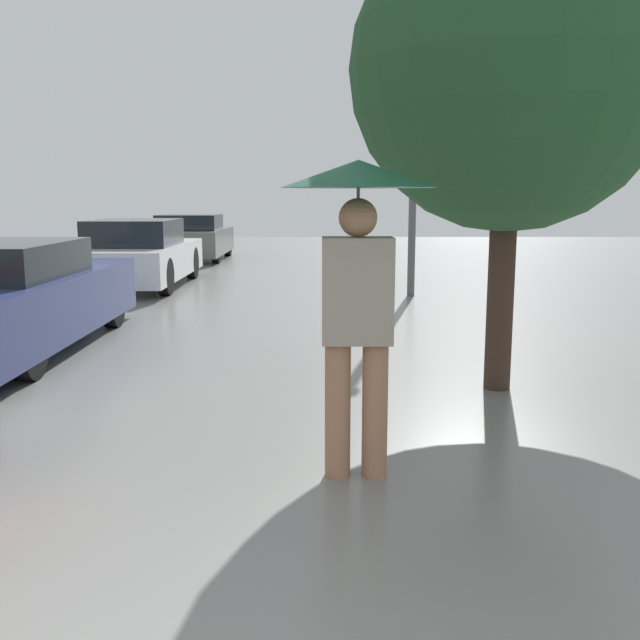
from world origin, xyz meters
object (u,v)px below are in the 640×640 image
(parked_car_second, at_px, (4,299))
(street_lamp, at_px, (416,139))
(pedestrian, at_px, (360,248))
(parked_car_farthest, at_px, (194,238))
(parked_car_third, at_px, (140,255))
(tree, at_px, (513,71))

(parked_car_second, xyz_separation_m, street_lamp, (5.23, 4.48, 2.11))
(pedestrian, height_order, parked_car_farthest, pedestrian)
(parked_car_farthest, height_order, street_lamp, street_lamp)
(parked_car_third, bearing_deg, street_lamp, -14.82)
(parked_car_third, relative_size, parked_car_farthest, 1.12)
(parked_car_farthest, distance_m, street_lamp, 9.22)
(parked_car_farthest, bearing_deg, tree, -68.92)
(parked_car_third, distance_m, tree, 9.37)
(parked_car_third, bearing_deg, parked_car_farthest, 90.22)
(pedestrian, height_order, tree, tree)
(parked_car_second, bearing_deg, parked_car_farthest, 89.74)
(pedestrian, relative_size, tree, 0.47)
(parked_car_farthest, distance_m, tree, 14.62)
(street_lamp, bearing_deg, tree, -89.81)
(pedestrian, relative_size, parked_car_third, 0.46)
(tree, bearing_deg, street_lamp, 90.19)
(parked_car_farthest, relative_size, tree, 0.92)
(parked_car_second, relative_size, tree, 1.08)
(parked_car_second, distance_m, street_lamp, 7.20)
(pedestrian, xyz_separation_m, street_lamp, (1.38, 8.21, 1.26))
(parked_car_second, bearing_deg, pedestrian, -44.08)
(parked_car_third, height_order, tree, tree)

